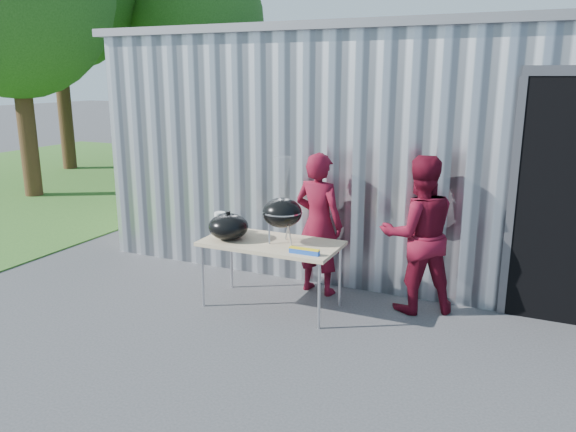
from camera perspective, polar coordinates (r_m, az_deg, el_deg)
The scene contains 12 objects.
ground at distance 5.58m, azimuth -2.74°, elevation -12.61°, with size 80.00×80.00×0.00m, color #3A3A3C.
building at distance 9.16m, azimuth 15.82°, elevation 7.53°, with size 8.20×6.20×3.10m.
grass_patch at distance 15.57m, azimuth -22.54°, elevation 3.82°, with size 10.00×12.00×0.02m, color #2D591E.
tree_far at distance 16.11m, azimuth -9.20°, elevation 18.80°, with size 3.59×3.59×5.94m.
folding_table at distance 6.11m, azimuth -1.73°, elevation -2.99°, with size 1.50×0.75×0.75m.
kettle_grill at distance 5.95m, azimuth -0.60°, elevation 1.14°, with size 0.43×0.43×0.93m.
grill_lid at distance 6.19m, azimuth -6.07°, elevation -1.07°, with size 0.44×0.44×0.32m.
paper_towels at distance 6.30m, azimuth -6.91°, elevation -0.85°, with size 0.12×0.12×0.28m, color white.
white_tub at distance 6.48m, azimuth -5.44°, elevation -1.22°, with size 0.20×0.15×0.10m, color white.
foil_box at distance 5.67m, azimuth 1.67°, elevation -3.60°, with size 0.32×0.05×0.06m.
person_cook at distance 6.51m, azimuth 3.12°, elevation -0.80°, with size 0.61×0.40×1.67m, color maroon.
person_bystander at distance 6.15m, azimuth 13.12°, elevation -1.85°, with size 0.83×0.65×1.71m, color maroon.
Camera 1 is at (2.30, -4.42, 2.51)m, focal length 35.00 mm.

